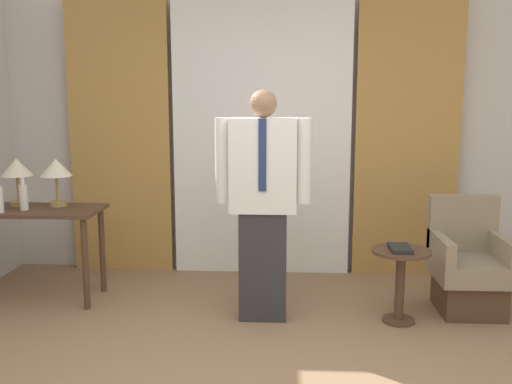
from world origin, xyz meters
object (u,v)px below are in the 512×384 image
armchair (468,269)px  bottle_near_edge (24,197)px  desk (34,224)px  side_table (400,273)px  person (263,199)px  book (400,248)px  table_lamp_right (56,171)px  table_lamp_left (17,170)px

armchair → bottle_near_edge: bearing=180.0°
desk → bottle_near_edge: 0.25m
desk → side_table: desk is taller
desk → side_table: bearing=-6.5°
armchair → person: bearing=-170.9°
book → bottle_near_edge: bearing=174.3°
table_lamp_right → armchair: (3.35, -0.18, -0.74)m
table_lamp_left → side_table: bearing=-8.3°
person → book: 1.08m
desk → table_lamp_right: table_lamp_right is taller
armchair → side_table: size_ratio=1.59×
table_lamp_left → table_lamp_right: same height
desk → book: 2.94m
desk → armchair: 3.53m
table_lamp_left → armchair: (3.69, -0.18, -0.74)m
armchair → desk: bearing=179.0°
table_lamp_left → side_table: table_lamp_left is taller
bottle_near_edge → book: 2.99m
table_lamp_right → person: bearing=-14.1°
bottle_near_edge → armchair: bearing=-0.0°
bottle_near_edge → side_table: bearing=-5.3°
table_lamp_right → side_table: 2.89m
bottle_near_edge → person: bearing=-7.6°
table_lamp_right → person: (1.74, -0.44, -0.14)m
side_table → book: 0.20m
table_lamp_left → book: 3.16m
person → side_table: (1.03, -0.02, -0.55)m
person → bottle_near_edge: bearing=172.4°
bottle_near_edge → book: size_ratio=1.06×
armchair → book: bearing=-153.9°
side_table → book: bearing=-128.6°
desk → book: size_ratio=4.40×
bottle_near_edge → side_table: (2.97, -0.28, -0.50)m
book → side_table: bearing=51.4°
person → side_table: 1.17m
table_lamp_right → armchair: table_lamp_right is taller
person → armchair: person is taller
person → book: (1.02, -0.04, -0.36)m
desk → side_table: size_ratio=1.97×
table_lamp_right → book: bearing=-9.7°
desk → side_table: 2.96m
table_lamp_left → table_lamp_right: size_ratio=1.00×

